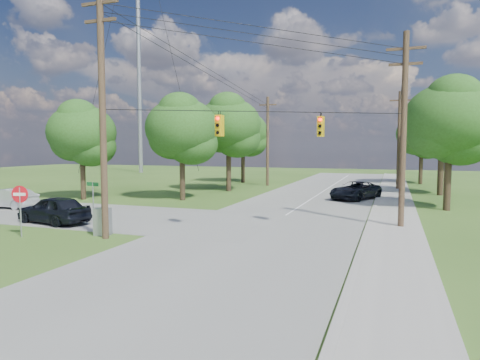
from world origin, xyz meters
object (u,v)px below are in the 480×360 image
at_px(do_not_enter_sign, 20,200).
at_px(pole_sw, 102,109).
at_px(pole_north_e, 399,140).
at_px(pole_north_w, 268,140).
at_px(car_cross_dark, 54,209).
at_px(car_main_north, 355,190).
at_px(pole_ne, 404,127).
at_px(control_cabinet, 103,222).
at_px(car_cross_silver, 9,198).

bearing_deg(do_not_enter_sign, pole_sw, 0.33).
relative_size(pole_north_e, do_not_enter_sign, 3.93).
distance_m(pole_sw, pole_north_e, 32.55).
distance_m(pole_north_w, do_not_enter_sign, 31.13).
distance_m(car_cross_dark, car_main_north, 23.27).
relative_size(pole_ne, car_main_north, 1.96).
xyz_separation_m(control_cabinet, do_not_enter_sign, (-3.48, -1.74, 1.15)).
xyz_separation_m(pole_ne, pole_north_w, (-13.90, 22.00, -0.34)).
bearing_deg(do_not_enter_sign, pole_ne, 11.22).
distance_m(pole_sw, car_cross_silver, 15.25).
height_order(car_cross_silver, car_main_north, car_main_north).
height_order(pole_sw, car_cross_dark, pole_sw).
distance_m(pole_ne, pole_north_e, 22.00).
relative_size(car_main_north, do_not_enter_sign, 2.10).
xyz_separation_m(pole_sw, pole_north_e, (13.50, 29.60, -1.10)).
relative_size(car_cross_silver, car_main_north, 0.80).
distance_m(car_cross_dark, do_not_enter_sign, 3.78).
bearing_deg(pole_sw, do_not_enter_sign, -164.49).
relative_size(pole_north_e, control_cabinet, 7.25).
bearing_deg(car_cross_silver, pole_north_e, 132.66).
height_order(car_cross_dark, car_cross_silver, car_cross_dark).
bearing_deg(car_main_north, car_cross_dark, -107.71).
height_order(car_cross_silver, control_cabinet, car_cross_silver).
bearing_deg(control_cabinet, car_cross_silver, 144.32).
bearing_deg(car_cross_dark, do_not_enter_sign, 29.10).
relative_size(pole_north_w, control_cabinet, 7.25).
bearing_deg(pole_ne, pole_north_w, 122.29).
relative_size(pole_north_e, car_cross_silver, 2.32).
bearing_deg(do_not_enter_sign, pole_north_e, 45.03).
xyz_separation_m(pole_north_e, car_cross_silver, (-26.38, -23.56, -4.39)).
height_order(pole_north_e, car_cross_dark, pole_north_e).
bearing_deg(control_cabinet, pole_north_e, 52.29).
relative_size(pole_north_e, pole_north_w, 1.00).
distance_m(car_cross_silver, control_cabinet, 13.42).
relative_size(pole_ne, do_not_enter_sign, 4.12).
xyz_separation_m(pole_ne, do_not_enter_sign, (-17.60, -8.74, -3.63)).
height_order(pole_ne, pole_north_w, pole_ne).
distance_m(pole_sw, pole_ne, 15.51).
bearing_deg(do_not_enter_sign, car_main_north, 40.61).
relative_size(pole_sw, control_cabinet, 8.70).
bearing_deg(car_cross_dark, pole_north_w, 179.64).
distance_m(pole_north_e, do_not_enter_sign, 35.57).
bearing_deg(car_main_north, pole_sw, -93.37).
relative_size(pole_ne, control_cabinet, 7.61).
relative_size(car_cross_dark, do_not_enter_sign, 1.85).
height_order(control_cabinet, do_not_enter_sign, do_not_enter_sign).
distance_m(pole_sw, pole_north_w, 29.62).
bearing_deg(car_cross_silver, car_cross_dark, 64.62).
height_order(pole_north_e, pole_north_w, same).
xyz_separation_m(pole_north_w, car_cross_silver, (-12.48, -23.56, -4.39)).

